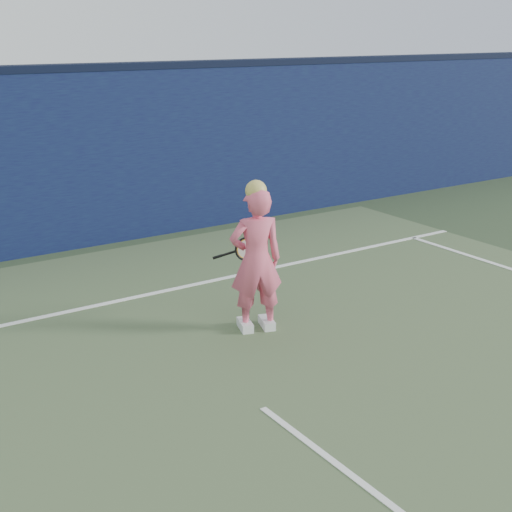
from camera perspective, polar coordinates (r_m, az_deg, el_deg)
ground at (r=5.46m, az=6.66°, el=-16.44°), size 80.00×80.00×0.00m
backstop_wall at (r=10.51m, az=-16.56°, el=7.06°), size 24.00×0.40×2.50m
wall_cap at (r=10.36m, az=-17.20°, el=14.13°), size 24.00×0.42×0.10m
player at (r=7.39m, az=-0.00°, el=-0.28°), size 0.65×0.52×1.62m
racket at (r=7.77m, az=-0.97°, el=0.52°), size 0.46×0.25×0.27m
court_lines at (r=5.26m, az=9.08°, el=-17.93°), size 11.00×12.04×0.01m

